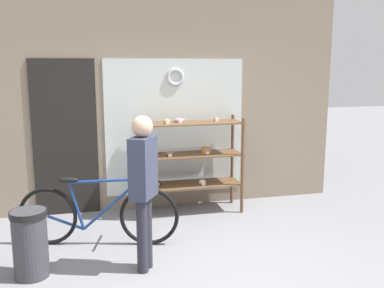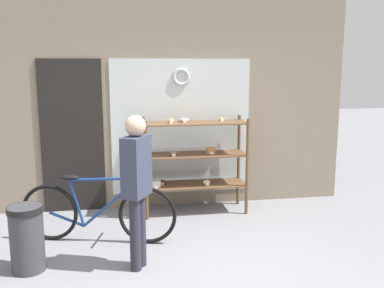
{
  "view_description": "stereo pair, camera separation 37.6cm",
  "coord_description": "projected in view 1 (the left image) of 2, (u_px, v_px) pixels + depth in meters",
  "views": [
    {
      "loc": [
        -1.01,
        -3.56,
        2.01
      ],
      "look_at": [
        0.17,
        1.21,
        1.1
      ],
      "focal_mm": 40.0,
      "sensor_mm": 36.0,
      "label": 1
    },
    {
      "loc": [
        -0.64,
        -3.64,
        2.01
      ],
      "look_at": [
        0.17,
        1.21,
        1.1
      ],
      "focal_mm": 40.0,
      "sensor_mm": 36.0,
      "label": 2
    }
  ],
  "objects": [
    {
      "name": "pedestrian",
      "position": [
        143.0,
        182.0,
        4.12
      ],
      "size": [
        0.32,
        0.37,
        1.55
      ],
      "rotation": [
        0.0,
        0.0,
        1.04
      ],
      "color": "#282833",
      "rests_on": "ground_plane"
    },
    {
      "name": "bicycle",
      "position": [
        98.0,
        214.0,
        4.81
      ],
      "size": [
        1.77,
        0.59,
        0.8
      ],
      "rotation": [
        0.0,
        0.0,
        -0.25
      ],
      "color": "black",
      "rests_on": "ground_plane"
    },
    {
      "name": "storefront_facade",
      "position": [
        158.0,
        92.0,
        5.95
      ],
      "size": [
        5.22,
        0.13,
        3.38
      ],
      "color": "gray",
      "rests_on": "ground_plane"
    },
    {
      "name": "trash_bin",
      "position": [
        30.0,
        241.0,
        4.07
      ],
      "size": [
        0.34,
        0.34,
        0.67
      ],
      "color": "#38383D",
      "rests_on": "ground_plane"
    },
    {
      "name": "display_case",
      "position": [
        189.0,
        157.0,
        5.83
      ],
      "size": [
        1.4,
        0.47,
        1.32
      ],
      "color": "brown",
      "rests_on": "ground_plane"
    },
    {
      "name": "ground_plane",
      "position": [
        205.0,
        283.0,
        4.0
      ],
      "size": [
        30.0,
        30.0,
        0.0
      ],
      "primitive_type": "plane",
      "color": "gray"
    }
  ]
}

